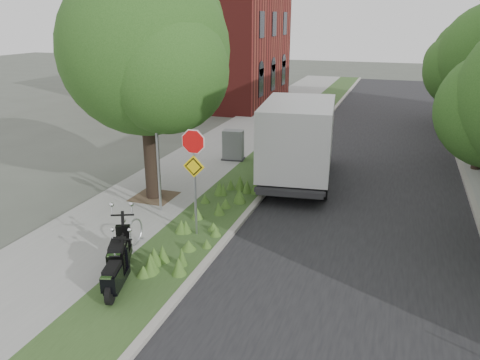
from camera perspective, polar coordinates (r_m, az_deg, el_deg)
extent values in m
plane|color=#4C5147|center=(12.80, -0.62, -9.01)|extent=(120.00, 120.00, 0.00)
cube|color=gray|center=(22.93, -2.21, 4.08)|extent=(3.50, 60.00, 0.12)
cube|color=#30481F|center=(22.11, 4.46, 3.46)|extent=(2.00, 60.00, 0.12)
cube|color=#9E9991|center=(21.89, 6.99, 3.22)|extent=(0.20, 60.00, 0.13)
cube|color=black|center=(21.49, 16.14, 2.12)|extent=(7.00, 60.00, 0.01)
cube|color=#9E9991|center=(21.63, 25.41, 1.26)|extent=(0.20, 60.00, 0.13)
cylinder|color=black|center=(15.95, -10.89, 5.50)|extent=(0.52, 0.52, 4.48)
sphere|color=#214918|center=(15.55, -11.54, 15.28)|extent=(5.40, 5.40, 5.40)
sphere|color=#214918|center=(16.92, -13.63, 13.13)|extent=(4.05, 4.05, 4.05)
sphere|color=#214918|center=(14.48, -8.97, 13.01)|extent=(3.78, 3.78, 3.78)
cube|color=#473828|center=(16.61, -10.41, -2.00)|extent=(1.40, 1.40, 0.01)
cylinder|color=#A5A8AD|center=(14.79, -10.03, 3.51)|extent=(0.08, 0.08, 4.00)
torus|color=#A5A8AD|center=(13.17, -12.72, -6.22)|extent=(0.05, 0.77, 0.77)
cube|color=#A5A8AD|center=(13.06, -13.43, -8.27)|extent=(0.06, 0.06, 0.04)
cube|color=#A5A8AD|center=(13.60, -11.83, -6.99)|extent=(0.06, 0.06, 0.04)
cylinder|color=#A5A8AD|center=(13.13, -5.52, -0.59)|extent=(0.07, 0.07, 3.00)
cylinder|color=red|center=(12.74, -5.75, 4.66)|extent=(0.86, 0.03, 0.86)
cylinder|color=white|center=(12.75, -5.72, 4.68)|extent=(0.94, 0.02, 0.94)
cube|color=yellow|center=(12.93, -5.65, 1.66)|extent=(0.64, 0.03, 0.64)
cube|color=maroon|center=(35.28, -3.24, 15.89)|extent=(9.00, 10.00, 8.00)
sphere|color=#214918|center=(21.45, 25.60, 12.08)|extent=(3.15, 3.15, 3.15)
cylinder|color=black|center=(29.08, 25.52, 9.27)|extent=(0.36, 0.36, 3.64)
sphere|color=#214918|center=(28.85, 26.17, 13.58)|extent=(3.80, 3.80, 3.80)
sphere|color=#214918|center=(29.37, 24.23, 12.97)|extent=(2.85, 2.85, 2.85)
cylinder|color=black|center=(12.66, -13.77, -7.85)|extent=(0.36, 0.58, 0.58)
cylinder|color=black|center=(11.46, -14.75, -10.98)|extent=(0.36, 0.58, 0.58)
cube|color=black|center=(12.00, -14.28, -9.37)|extent=(0.87, 1.32, 0.20)
cube|color=black|center=(11.54, -14.68, -9.12)|extent=(0.66, 0.83, 0.45)
cube|color=black|center=(11.45, -14.76, -7.71)|extent=(0.58, 0.75, 0.13)
cylinder|color=black|center=(11.79, -13.83, -10.25)|extent=(0.24, 0.50, 0.49)
cylinder|color=black|center=(10.85, -15.56, -13.22)|extent=(0.24, 0.50, 0.49)
cube|color=black|center=(11.27, -14.73, -11.71)|extent=(0.61, 1.12, 0.17)
cube|color=black|center=(10.89, -15.34, -11.56)|extent=(0.49, 0.68, 0.37)
cube|color=black|center=(10.81, -15.38, -10.33)|extent=(0.43, 0.62, 0.11)
cube|color=#262628|center=(18.16, 7.03, 1.52)|extent=(2.95, 6.15, 0.20)
cube|color=#B7BABC|center=(20.12, 7.75, 6.04)|extent=(2.47, 1.84, 1.79)
cube|color=silver|center=(17.20, 7.03, 5.34)|extent=(2.96, 4.52, 2.46)
cube|color=#262628|center=(20.66, -0.83, 2.61)|extent=(1.04, 0.76, 0.04)
cube|color=slate|center=(20.49, -0.84, 4.30)|extent=(0.92, 0.64, 1.30)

